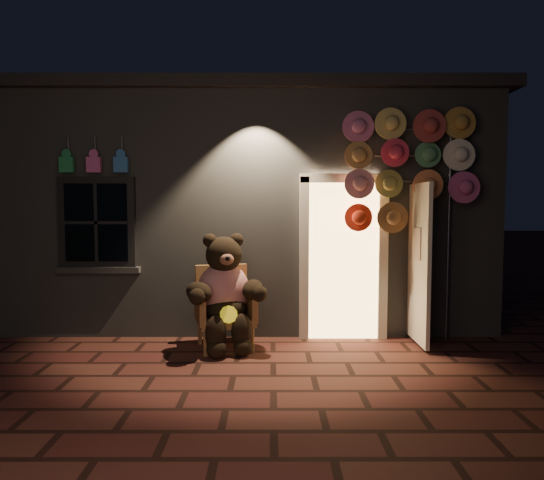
{
  "coord_description": "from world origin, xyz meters",
  "views": [
    {
      "loc": [
        0.4,
        -4.93,
        1.76
      ],
      "look_at": [
        0.4,
        1.0,
        1.35
      ],
      "focal_mm": 32.0,
      "sensor_mm": 36.0,
      "label": 1
    }
  ],
  "objects": [
    {
      "name": "shop_building",
      "position": [
        0.0,
        3.99,
        1.74
      ],
      "size": [
        7.3,
        5.95,
        3.51
      ],
      "color": "slate",
      "rests_on": "ground"
    },
    {
      "name": "hat_rack",
      "position": [
        2.12,
        1.28,
        2.29
      ],
      "size": [
        1.73,
        0.22,
        2.99
      ],
      "color": "#59595E",
      "rests_on": "ground"
    },
    {
      "name": "ground",
      "position": [
        0.0,
        0.0,
        0.0
      ],
      "size": [
        60.0,
        60.0,
        0.0
      ],
      "primitive_type": "plane",
      "color": "#4F271E",
      "rests_on": "ground"
    },
    {
      "name": "teddy_bear",
      "position": [
        -0.18,
        0.94,
        0.71
      ],
      "size": [
        1.01,
        0.91,
        1.44
      ],
      "rotation": [
        0.0,
        0.0,
        0.26
      ],
      "color": "red",
      "rests_on": "ground"
    },
    {
      "name": "wicker_armchair",
      "position": [
        -0.2,
        1.07,
        0.51
      ],
      "size": [
        0.83,
        0.78,
        1.01
      ],
      "rotation": [
        0.0,
        0.0,
        0.26
      ],
      "color": "#9F6D3D",
      "rests_on": "ground"
    }
  ]
}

